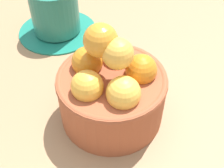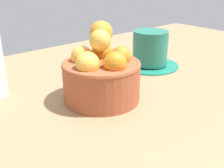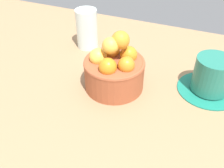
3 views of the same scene
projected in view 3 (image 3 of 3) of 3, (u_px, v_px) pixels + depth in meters
ground_plane at (114, 92)px, 65.41cm from camera, size 153.64×80.88×4.13cm
terracotta_bowl at (114, 69)px, 60.93cm from camera, size 14.70×14.70×14.82cm
coffee_cup at (212, 77)px, 60.35cm from camera, size 15.01×15.01×9.08cm
water_glass at (87, 29)px, 76.58cm from camera, size 6.43×6.43×11.90cm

